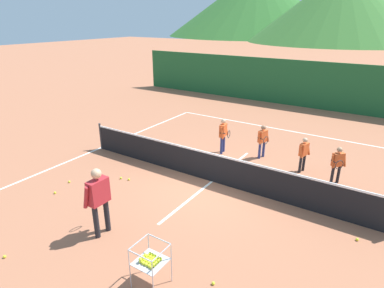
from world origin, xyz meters
The scene contains 21 objects.
ground_plane centered at (0.00, 0.00, 0.00)m, with size 120.00×120.00×0.00m, color #A86647.
line_baseline_far centered at (0.00, 6.20, 0.00)m, with size 10.27×0.08×0.01m, color white.
line_sideline_west centered at (-5.14, 0.00, 0.00)m, with size 0.08×12.30×0.01m, color white.
line_service_center centered at (0.00, 0.00, 0.00)m, with size 0.08×5.48×0.01m, color white.
tennis_net centered at (0.00, 0.00, 0.50)m, with size 10.14×0.08×1.05m.
instructor centered at (-0.90, -3.72, 1.04)m, with size 0.43×0.78×1.72m.
student_0 centered at (-0.82, 2.25, 0.82)m, with size 0.49×0.61×1.36m.
student_1 centered at (0.60, 2.63, 0.76)m, with size 0.41×0.68×1.26m.
student_2 centered at (2.17, 2.27, 0.73)m, with size 0.31×0.49×1.21m.
student_3 centered at (3.28, 1.99, 0.73)m, with size 0.44×0.67×1.22m.
ball_cart centered at (1.11, -4.33, 0.58)m, with size 0.58×0.58×0.90m.
tennis_ball_1 centered at (-2.55, -1.46, 0.03)m, with size 0.07×0.07×0.07m, color yellow.
tennis_ball_2 centered at (-3.74, -2.53, 0.03)m, with size 0.07×0.07×0.07m, color yellow.
tennis_ball_4 centered at (2.13, -3.68, 0.03)m, with size 0.07×0.07×0.07m, color yellow.
tennis_ball_6 centered at (-2.04, -5.49, 0.03)m, with size 0.07×0.07×0.07m, color yellow.
tennis_ball_7 centered at (-3.51, -3.20, 0.03)m, with size 0.07×0.07×0.07m, color yellow.
tennis_ball_9 centered at (4.29, -0.68, 0.03)m, with size 0.07×0.07×0.07m, color yellow.
tennis_ball_11 centered at (-2.27, -1.39, 0.03)m, with size 0.07×0.07×0.07m, color yellow.
windscreen_fence centered at (0.00, 10.87, 1.32)m, with size 22.59×0.08×2.63m, color #1E5B2D.
hill_0 centered at (-9.07, 68.26, 7.09)m, with size 36.70×36.70×14.18m, color #38702D.
hill_1 centered at (-33.56, 83.04, 8.52)m, with size 48.49×48.49×17.05m, color #2D6628.
Camera 1 is at (4.42, -7.95, 4.86)m, focal length 30.10 mm.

